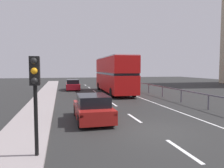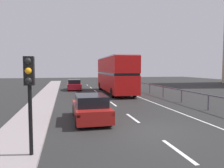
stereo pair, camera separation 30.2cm
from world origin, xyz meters
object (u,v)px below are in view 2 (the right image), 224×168
object	(u,v)px
hatchback_car_near	(91,108)
traffic_signal_pole	(29,82)
double_decker_bus_red	(115,74)
sedan_car_ahead	(74,85)

from	to	relation	value
hatchback_car_near	traffic_signal_pole	bearing A→B (deg)	-117.95
double_decker_bus_red	traffic_signal_pole	distance (m)	18.87
double_decker_bus_red	hatchback_car_near	size ratio (longest dim) A/B	2.66
double_decker_bus_red	hatchback_car_near	world-z (taller)	double_decker_bus_red
double_decker_bus_red	sedan_car_ahead	distance (m)	6.77
double_decker_bus_red	sedan_car_ahead	world-z (taller)	double_decker_bus_red
hatchback_car_near	double_decker_bus_red	bearing A→B (deg)	70.50
sedan_car_ahead	traffic_signal_pole	bearing A→B (deg)	-94.85
double_decker_bus_red	traffic_signal_pole	xyz separation A→B (m)	(-6.92, -17.56, 0.22)
double_decker_bus_red	traffic_signal_pole	size ratio (longest dim) A/B	3.57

